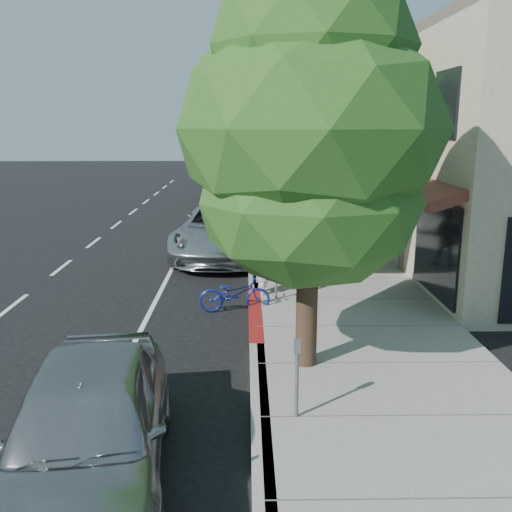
{
  "coord_description": "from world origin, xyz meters",
  "views": [
    {
      "loc": [
        -0.2,
        -11.97,
        4.55
      ],
      "look_at": [
        0.03,
        1.76,
        1.35
      ],
      "focal_mm": 40.0,
      "sensor_mm": 36.0,
      "label": 1
    }
  ],
  "objects_px": {
    "dark_sedan": "(226,226)",
    "dark_suv_far": "(220,188)",
    "street_tree_0": "(310,135)",
    "street_tree_5": "(262,120)",
    "street_tree_1": "(287,106)",
    "bicycle": "(235,294)",
    "pedestrian": "(348,237)",
    "street_tree_4": "(265,120)",
    "near_car_a": "(88,428)",
    "street_tree_3": "(269,108)",
    "silver_suv": "(224,230)",
    "white_pickup": "(232,190)",
    "cyclist": "(264,266)",
    "street_tree_2": "(275,136)"
  },
  "relations": [
    {
      "from": "dark_sedan",
      "to": "white_pickup",
      "type": "relative_size",
      "value": 0.94
    },
    {
      "from": "bicycle",
      "to": "dark_sedan",
      "type": "height_order",
      "value": "dark_sedan"
    },
    {
      "from": "silver_suv",
      "to": "white_pickup",
      "type": "relative_size",
      "value": 1.24
    },
    {
      "from": "street_tree_0",
      "to": "street_tree_2",
      "type": "height_order",
      "value": "street_tree_0"
    },
    {
      "from": "street_tree_1",
      "to": "street_tree_2",
      "type": "relative_size",
      "value": 1.25
    },
    {
      "from": "street_tree_4",
      "to": "pedestrian",
      "type": "bearing_deg",
      "value": -82.9
    },
    {
      "from": "bicycle",
      "to": "pedestrian",
      "type": "relative_size",
      "value": 0.95
    },
    {
      "from": "street_tree_0",
      "to": "street_tree_1",
      "type": "distance_m",
      "value": 6.04
    },
    {
      "from": "street_tree_5",
      "to": "silver_suv",
      "type": "distance_m",
      "value": 20.85
    },
    {
      "from": "street_tree_5",
      "to": "bicycle",
      "type": "xyz_separation_m",
      "value": [
        -1.41,
        -26.51,
        -4.32
      ]
    },
    {
      "from": "white_pickup",
      "to": "pedestrian",
      "type": "relative_size",
      "value": 2.89
    },
    {
      "from": "bicycle",
      "to": "dark_suv_far",
      "type": "distance_m",
      "value": 20.54
    },
    {
      "from": "street_tree_2",
      "to": "near_car_a",
      "type": "relative_size",
      "value": 1.34
    },
    {
      "from": "street_tree_0",
      "to": "street_tree_4",
      "type": "xyz_separation_m",
      "value": [
        0.0,
        24.0,
        0.38
      ]
    },
    {
      "from": "street_tree_0",
      "to": "street_tree_4",
      "type": "height_order",
      "value": "street_tree_4"
    },
    {
      "from": "street_tree_4",
      "to": "near_car_a",
      "type": "relative_size",
      "value": 1.55
    },
    {
      "from": "street_tree_1",
      "to": "dark_sedan",
      "type": "xyz_separation_m",
      "value": [
        -1.88,
        5.0,
        -4.19
      ]
    },
    {
      "from": "street_tree_0",
      "to": "street_tree_2",
      "type": "relative_size",
      "value": 1.08
    },
    {
      "from": "street_tree_4",
      "to": "bicycle",
      "type": "bearing_deg",
      "value": -93.92
    },
    {
      "from": "street_tree_4",
      "to": "cyclist",
      "type": "xyz_separation_m",
      "value": [
        -0.65,
        -19.42,
        -3.86
      ]
    },
    {
      "from": "cyclist",
      "to": "silver_suv",
      "type": "distance_m",
      "value": 5.17
    },
    {
      "from": "silver_suv",
      "to": "street_tree_3",
      "type": "bearing_deg",
      "value": 81.75
    },
    {
      "from": "street_tree_4",
      "to": "street_tree_2",
      "type": "bearing_deg",
      "value": -90.0
    },
    {
      "from": "cyclist",
      "to": "dark_suv_far",
      "type": "relative_size",
      "value": 0.37
    },
    {
      "from": "silver_suv",
      "to": "white_pickup",
      "type": "bearing_deg",
      "value": 94.71
    },
    {
      "from": "white_pickup",
      "to": "street_tree_5",
      "type": "bearing_deg",
      "value": 68.6
    },
    {
      "from": "near_car_a",
      "to": "street_tree_5",
      "type": "bearing_deg",
      "value": 77.89
    },
    {
      "from": "street_tree_3",
      "to": "cyclist",
      "type": "xyz_separation_m",
      "value": [
        -0.65,
        -13.42,
        -4.4
      ]
    },
    {
      "from": "cyclist",
      "to": "dark_suv_far",
      "type": "height_order",
      "value": "cyclist"
    },
    {
      "from": "street_tree_3",
      "to": "dark_suv_far",
      "type": "height_order",
      "value": "street_tree_3"
    },
    {
      "from": "street_tree_0",
      "to": "street_tree_5",
      "type": "bearing_deg",
      "value": 90.0
    },
    {
      "from": "street_tree_3",
      "to": "street_tree_4",
      "type": "xyz_separation_m",
      "value": [
        0.0,
        6.0,
        -0.54
      ]
    },
    {
      "from": "street_tree_2",
      "to": "dark_sedan",
      "type": "xyz_separation_m",
      "value": [
        -1.88,
        -1.0,
        -3.25
      ]
    },
    {
      "from": "street_tree_5",
      "to": "pedestrian",
      "type": "xyz_separation_m",
      "value": [
        2.06,
        -22.54,
        -3.7
      ]
    },
    {
      "from": "cyclist",
      "to": "pedestrian",
      "type": "height_order",
      "value": "pedestrian"
    },
    {
      "from": "street_tree_5",
      "to": "dark_suv_far",
      "type": "height_order",
      "value": "street_tree_5"
    },
    {
      "from": "street_tree_3",
      "to": "dark_suv_far",
      "type": "bearing_deg",
      "value": 114.01
    },
    {
      "from": "dark_suv_far",
      "to": "pedestrian",
      "type": "xyz_separation_m",
      "value": [
        4.73,
        -16.53,
        0.25
      ]
    },
    {
      "from": "bicycle",
      "to": "white_pickup",
      "type": "bearing_deg",
      "value": -2.6
    },
    {
      "from": "street_tree_3",
      "to": "dark_suv_far",
      "type": "relative_size",
      "value": 1.75
    },
    {
      "from": "dark_suv_far",
      "to": "near_car_a",
      "type": "distance_m",
      "value": 27.5
    },
    {
      "from": "cyclist",
      "to": "bicycle",
      "type": "distance_m",
      "value": 1.39
    },
    {
      "from": "street_tree_1",
      "to": "street_tree_2",
      "type": "xyz_separation_m",
      "value": [
        0.0,
        6.0,
        -0.94
      ]
    },
    {
      "from": "street_tree_4",
      "to": "white_pickup",
      "type": "xyz_separation_m",
      "value": [
        -1.95,
        -1.0,
        -3.97
      ]
    },
    {
      "from": "street_tree_0",
      "to": "street_tree_1",
      "type": "height_order",
      "value": "street_tree_1"
    },
    {
      "from": "street_tree_2",
      "to": "pedestrian",
      "type": "xyz_separation_m",
      "value": [
        2.06,
        -4.54,
        -3.0
      ]
    },
    {
      "from": "dark_sedan",
      "to": "dark_suv_far",
      "type": "distance_m",
      "value": 13.02
    },
    {
      "from": "street_tree_1",
      "to": "pedestrian",
      "type": "height_order",
      "value": "street_tree_1"
    },
    {
      "from": "bicycle",
      "to": "silver_suv",
      "type": "height_order",
      "value": "silver_suv"
    },
    {
      "from": "street_tree_3",
      "to": "near_car_a",
      "type": "bearing_deg",
      "value": -98.2
    }
  ]
}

